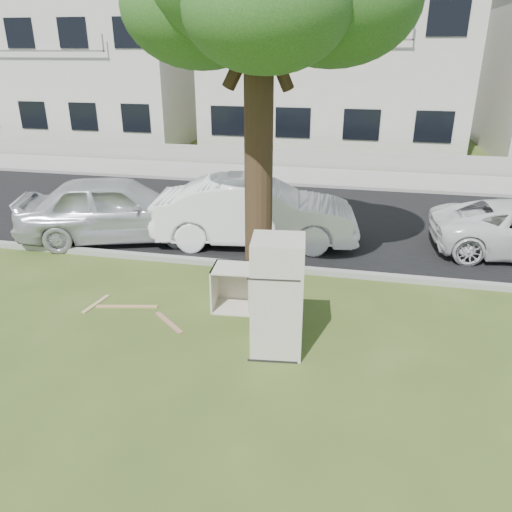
% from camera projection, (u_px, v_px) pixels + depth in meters
% --- Properties ---
extents(ground, '(120.00, 120.00, 0.00)m').
position_uv_depth(ground, '(260.00, 329.00, 8.53)').
color(ground, '#384E1B').
extents(road, '(120.00, 7.00, 0.01)m').
position_uv_depth(road, '(303.00, 219.00, 13.94)').
color(road, black).
rests_on(road, ground).
extents(kerb_near, '(120.00, 0.18, 0.12)m').
position_uv_depth(kerb_near, '(283.00, 271.00, 10.74)').
color(kerb_near, gray).
rests_on(kerb_near, ground).
extents(kerb_far, '(120.00, 0.18, 0.12)m').
position_uv_depth(kerb_far, '(315.00, 187.00, 17.15)').
color(kerb_far, gray).
rests_on(kerb_far, ground).
extents(sidewalk, '(120.00, 2.80, 0.01)m').
position_uv_depth(sidewalk, '(319.00, 177.00, 18.45)').
color(sidewalk, gray).
rests_on(sidewalk, ground).
extents(low_wall, '(120.00, 0.15, 0.70)m').
position_uv_depth(low_wall, '(323.00, 159.00, 19.76)').
color(low_wall, gray).
rests_on(low_wall, ground).
extents(townhouse_left, '(10.20, 8.16, 7.04)m').
position_uv_depth(townhouse_left, '(97.00, 67.00, 25.24)').
color(townhouse_left, beige).
rests_on(townhouse_left, ground).
extents(townhouse_center, '(11.22, 8.16, 7.44)m').
position_uv_depth(townhouse_center, '(336.00, 64.00, 22.88)').
color(townhouse_center, beige).
rests_on(townhouse_center, ground).
extents(fridge, '(0.85, 0.81, 1.89)m').
position_uv_depth(fridge, '(277.00, 297.00, 7.59)').
color(fridge, beige).
rests_on(fridge, ground).
extents(cabinet, '(1.09, 0.72, 0.82)m').
position_uv_depth(cabinet, '(242.00, 288.00, 9.06)').
color(cabinet, white).
rests_on(cabinet, ground).
extents(plank_a, '(1.13, 0.32, 0.02)m').
position_uv_depth(plank_a, '(127.00, 307.00, 9.24)').
color(plank_a, tan).
rests_on(plank_a, ground).
extents(plank_b, '(0.72, 0.64, 0.02)m').
position_uv_depth(plank_b, '(169.00, 322.00, 8.71)').
color(plank_b, '#A27054').
rests_on(plank_b, ground).
extents(plank_c, '(0.20, 0.74, 0.02)m').
position_uv_depth(plank_c, '(96.00, 304.00, 9.34)').
color(plank_c, tan).
rests_on(plank_c, ground).
extents(car_center, '(5.02, 2.34, 1.59)m').
position_uv_depth(car_center, '(255.00, 212.00, 11.99)').
color(car_center, white).
rests_on(car_center, ground).
extents(car_left, '(5.04, 3.22, 1.60)m').
position_uv_depth(car_left, '(117.00, 208.00, 12.24)').
color(car_left, silver).
rests_on(car_left, ground).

